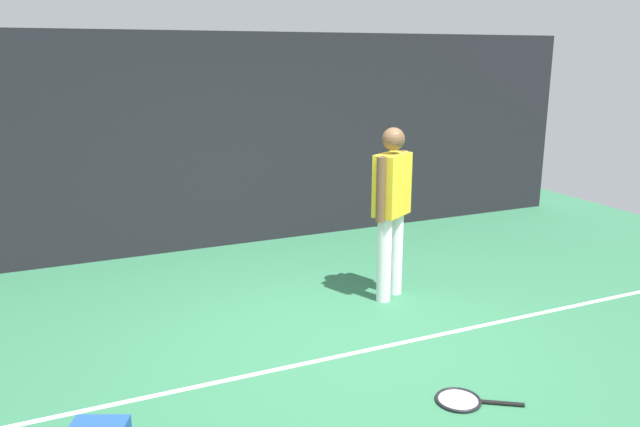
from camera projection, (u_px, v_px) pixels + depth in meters
The scene contains 5 objects.
ground_plane at pixel (339, 335), 5.41m from camera, with size 12.00×12.00×0.00m, color #2D6B47.
back_fence at pixel (234, 141), 7.73m from camera, with size 10.00×0.10×2.63m, color black.
court_line at pixel (357, 352), 5.10m from camera, with size 9.00×0.05×0.00m, color white.
tennis_player at pixel (391, 203), 6.04m from camera, with size 0.47×0.40×1.70m.
tennis_racket at pixel (462, 400), 4.38m from camera, with size 0.61×0.48×0.03m.
Camera 1 is at (-2.19, -4.47, 2.37)m, focal length 35.02 mm.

